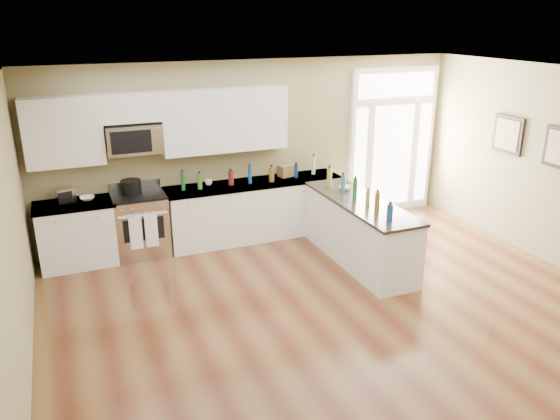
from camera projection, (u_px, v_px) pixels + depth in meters
name	position (u px, v px, depth m)	size (l,w,h in m)	color
ground	(387.00, 357.00, 5.81)	(8.00, 8.00, 0.00)	#532817
room_shell	(399.00, 206.00, 5.23)	(8.00, 8.00, 8.00)	#8D8359
back_cabinet_left	(78.00, 236.00, 7.85)	(1.10, 0.66, 0.94)	white
back_cabinet_right	(255.00, 212.00, 8.82)	(2.85, 0.66, 0.94)	white
peninsula_cabinet	(359.00, 233.00, 7.94)	(0.69, 2.32, 0.94)	white
upper_cabinet_left	(63.00, 132.00, 7.47)	(1.04, 0.33, 0.95)	white
upper_cabinet_right	(225.00, 120.00, 8.30)	(1.94, 0.33, 0.95)	white
upper_cabinet_short	(130.00, 108.00, 7.71)	(0.82, 0.33, 0.40)	white
microwave	(134.00, 139.00, 7.82)	(0.78, 0.41, 0.42)	silver
entry_door	(392.00, 142.00, 9.73)	(1.70, 0.10, 2.60)	white
wall_art_near	(508.00, 135.00, 8.39)	(0.05, 0.58, 0.58)	black
kitchen_range	(141.00, 225.00, 8.15)	(0.76, 0.68, 1.08)	silver
stockpot	(131.00, 187.00, 7.99)	(0.30, 0.30, 0.23)	black
toaster_oven	(65.00, 195.00, 7.67)	(0.25, 0.19, 0.21)	silver
cardboard_box	(286.00, 171.00, 8.91)	(0.23, 0.17, 0.19)	brown
bowl_left	(87.00, 198.00, 7.79)	(0.20, 0.20, 0.05)	white
bowl_peninsula	(345.00, 188.00, 8.26)	(0.17, 0.17, 0.05)	white
cup_counter	(209.00, 182.00, 8.47)	(0.11, 0.11, 0.09)	white
counter_bottles	(299.00, 183.00, 8.15)	(2.29, 2.41, 0.30)	#19591E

